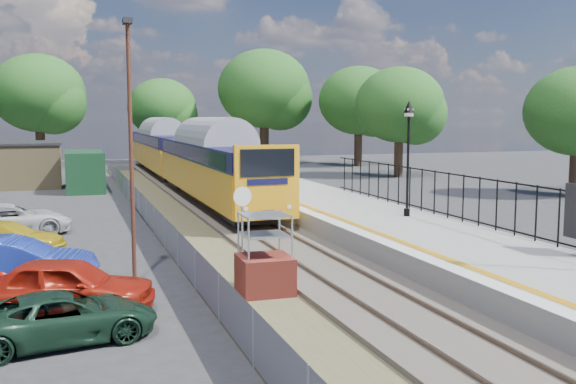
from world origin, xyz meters
name	(u,v)px	position (x,y,z in m)	size (l,w,h in m)	color
ground	(347,286)	(0.00, 0.00, 0.00)	(120.00, 120.00, 0.00)	#2D2D30
track_bed	(244,229)	(-0.47, 9.67, 0.09)	(5.90, 80.00, 0.29)	#473F38
platform	(360,221)	(4.20, 8.00, 0.45)	(5.00, 70.00, 0.90)	gray
platform_edge	(315,213)	(2.14, 8.00, 0.90)	(0.90, 70.00, 0.01)	silver
victorian_lamp_north	(409,131)	(5.30, 6.00, 4.30)	(0.44, 0.44, 4.60)	black
palisade_fence	(492,203)	(6.55, 2.24, 1.84)	(0.12, 26.00, 2.00)	black
wire_fence	(149,214)	(-4.20, 12.00, 0.60)	(0.06, 52.00, 1.20)	#999EA3
outbuilding	(16,166)	(-10.91, 31.21, 1.52)	(10.80, 10.10, 3.12)	#907D51
tree_line	(171,98)	(1.40, 42.00, 6.61)	(56.80, 43.80, 11.88)	#332319
train	(181,153)	(0.00, 28.23, 2.34)	(2.82, 40.83, 3.51)	orange
brick_plinth	(265,256)	(-2.50, -0.12, 1.09)	(1.44, 1.44, 2.26)	maroon
speed_sign	(242,217)	(-2.73, 1.36, 1.93)	(0.57, 0.15, 2.84)	#999EA3
carpark_lamp	(131,137)	(-5.76, 2.17, 4.27)	(0.25, 0.50, 7.55)	#50291A
car_green	(64,317)	(-7.66, -2.26, 0.55)	(1.82, 3.94, 1.10)	#153121
car_red	(67,286)	(-7.59, -0.29, 0.72)	(1.70, 4.23, 1.44)	#AF1F10
car_blue	(13,264)	(-9.03, 2.60, 0.74)	(1.58, 4.52, 1.49)	#192D98
car_yellow	(6,238)	(-9.63, 7.80, 0.59)	(1.65, 4.06, 1.18)	gold
car_white	(9,220)	(-9.83, 11.59, 0.67)	(2.24, 4.85, 1.35)	silver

